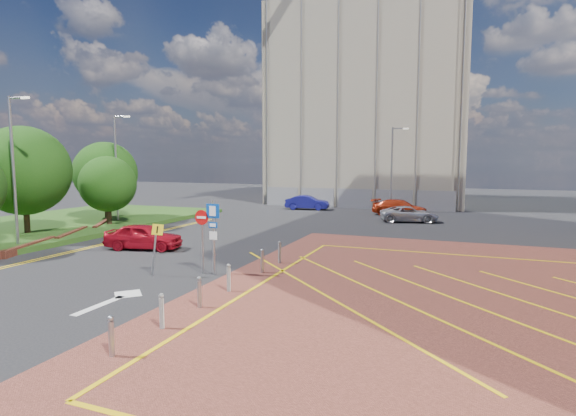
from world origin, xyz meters
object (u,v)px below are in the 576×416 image
Objects in this scene: tree_d at (105,173)px; car_silver_back at (409,214)px; sign_cluster at (209,229)px; car_blue_back at (307,202)px; lamp_left_far at (117,163)px; tree_b at (24,171)px; car_red_back at (400,208)px; warning_sign at (156,243)px; tree_c at (108,184)px; lamp_back at (393,166)px; car_red_left at (144,236)px; lamp_left_near at (14,164)px.

car_silver_back is (22.91, 8.24, -3.24)m from tree_d.
sign_cluster reaches higher than car_blue_back.
lamp_left_far is 23.15m from car_silver_back.
tree_b reaches higher than car_red_back.
warning_sign is 26.21m from car_red_back.
car_silver_back is at bearing 69.30° from warning_sign.
tree_b is 15.02m from warning_sign.
lamp_left_far reaches higher than car_blue_back.
car_blue_back is at bearing 61.05° from tree_c.
car_blue_back is (12.40, 13.99, -3.16)m from tree_d.
tree_b is 30.21m from lamp_back.
tree_c reaches higher than car_blue_back.
car_silver_back is (10.52, -5.75, -0.08)m from car_blue_back.
car_red_left is (8.42, -7.50, -3.95)m from lamp_left_far.
tree_c is at bearing 68.20° from tree_b.
tree_b is 8.07m from tree_d.
tree_c is 25.19m from lamp_back.
car_red_back is (6.85, 25.29, -0.72)m from warning_sign.
sign_cluster is at bearing -178.48° from car_red_back.
tree_c is at bearing 105.04° from car_silver_back.
tree_b is 27.52m from car_silver_back.
tree_c is 1.17× the size of car_red_left.
lamp_left_near is 1.91× the size of car_red_left.
car_red_left reaches higher than car_blue_back.
car_red_back is at bearing -68.23° from lamp_back.
car_red_back is at bearing 33.91° from lamp_left_far.
car_red_back is (9.31, -1.80, 0.00)m from car_blue_back.
car_red_left is at bearing -41.70° from lamp_left_far.
lamp_left_near is 1.63× the size of car_red_back.
warning_sign reaches higher than car_silver_back.
car_blue_back is (9.40, 16.99, -2.48)m from tree_c.
tree_d is 0.76× the size of lamp_left_near.
warning_sign is 0.46× the size of car_red_back.
tree_d is 1.34× the size of car_silver_back.
lamp_left_near is 30.80m from lamp_back.
car_silver_back is at bearing -49.45° from car_red_left.
sign_cluster is 0.74× the size of car_blue_back.
tree_c is 0.61× the size of lamp_left_near.
car_red_back is (4.91, 24.20, -1.24)m from sign_cluster.
car_red_back is (20.70, 20.19, -3.52)m from tree_b.
tree_c is at bearing 40.84° from car_red_left.
sign_cluster is at bearing -132.05° from car_red_left.
lamp_left_near is 1.85× the size of car_blue_back.
lamp_left_far is at bearing 99.51° from car_silver_back.
warning_sign is (13.85, -5.10, -2.81)m from tree_b.
warning_sign reaches higher than car_red_back.
lamp_left_far is 17.89m from warning_sign.
lamp_left_near reaches higher than car_red_back.
warning_sign is at bearing -40.43° from tree_c.
tree_d reaches higher than car_blue_back.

